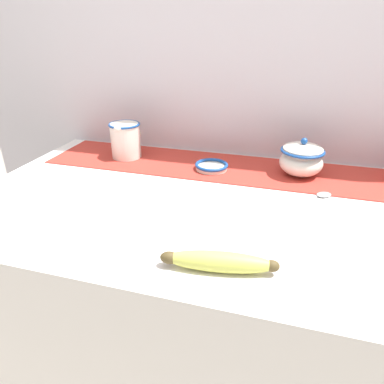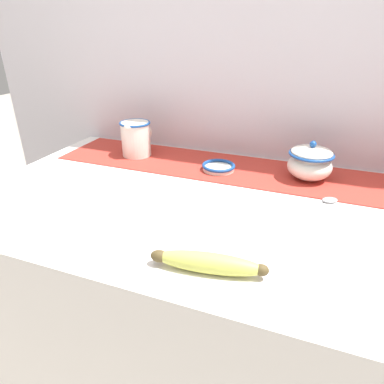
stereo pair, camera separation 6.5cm
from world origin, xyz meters
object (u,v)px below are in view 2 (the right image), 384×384
Objects in this scene: sugar_bowl at (310,162)px; small_dish at (219,167)px; spoon at (326,200)px; cream_pitcher at (136,137)px; banana at (208,263)px.

sugar_bowl is 0.28m from small_dish.
cream_pitcher is at bearing 136.46° from spoon.
banana is (0.44, -0.52, -0.05)m from cream_pitcher.
sugar_bowl is 0.54m from banana.
cream_pitcher is 0.59m from sugar_bowl.
sugar_bowl is 0.58× the size of banana.
small_dish is 0.35m from spoon.
sugar_bowl reaches higher than banana.
cream_pitcher is 0.69m from banana.
cream_pitcher is 0.67m from spoon.
sugar_bowl is 0.81× the size of spoon.
spoon is at bearing 62.04° from banana.
cream_pitcher is 0.79× the size of spoon.
small_dish is at bearing -5.94° from cream_pitcher.
banana is (-0.15, -0.52, -0.04)m from sugar_bowl.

